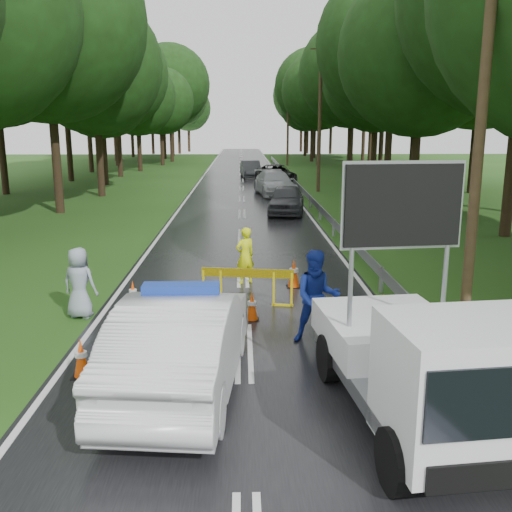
{
  "coord_description": "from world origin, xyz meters",
  "views": [
    {
      "loc": [
        -0.04,
        -10.61,
        4.39
      ],
      "look_at": [
        0.31,
        2.83,
        1.3
      ],
      "focal_mm": 40.0,
      "sensor_mm": 36.0,
      "label": 1
    }
  ],
  "objects_px": {
    "work_truck": "(427,364)",
    "queue_car_fourth": "(251,169)",
    "officer": "(245,256)",
    "police_sedan": "(183,341)",
    "queue_car_first": "(286,199)",
    "queue_car_third": "(276,175)",
    "barrier": "(247,278)",
    "civilian": "(317,297)",
    "queue_car_second": "(275,183)"
  },
  "relations": [
    {
      "from": "work_truck",
      "to": "queue_car_fourth",
      "type": "distance_m",
      "value": 41.69
    },
    {
      "from": "officer",
      "to": "queue_car_fourth",
      "type": "bearing_deg",
      "value": -122.68
    },
    {
      "from": "police_sedan",
      "to": "queue_car_first",
      "type": "distance_m",
      "value": 19.95
    },
    {
      "from": "queue_car_third",
      "to": "queue_car_fourth",
      "type": "xyz_separation_m",
      "value": [
        -1.8,
        6.0,
        -0.03
      ]
    },
    {
      "from": "barrier",
      "to": "civilian",
      "type": "height_order",
      "value": "civilian"
    },
    {
      "from": "work_truck",
      "to": "queue_car_fourth",
      "type": "xyz_separation_m",
      "value": [
        -1.81,
        41.65,
        -0.31
      ]
    },
    {
      "from": "officer",
      "to": "queue_car_third",
      "type": "bearing_deg",
      "value": -126.67
    },
    {
      "from": "work_truck",
      "to": "barrier",
      "type": "height_order",
      "value": "work_truck"
    },
    {
      "from": "civilian",
      "to": "queue_car_fourth",
      "type": "distance_m",
      "value": 38.11
    },
    {
      "from": "work_truck",
      "to": "queue_car_second",
      "type": "height_order",
      "value": "work_truck"
    },
    {
      "from": "barrier",
      "to": "queue_car_third",
      "type": "bearing_deg",
      "value": 93.65
    },
    {
      "from": "queue_car_third",
      "to": "queue_car_fourth",
      "type": "relative_size",
      "value": 1.23
    },
    {
      "from": "barrier",
      "to": "queue_car_second",
      "type": "height_order",
      "value": "queue_car_second"
    },
    {
      "from": "work_truck",
      "to": "officer",
      "type": "height_order",
      "value": "work_truck"
    },
    {
      "from": "civilian",
      "to": "queue_car_fourth",
      "type": "bearing_deg",
      "value": 93.26
    },
    {
      "from": "queue_car_first",
      "to": "queue_car_third",
      "type": "bearing_deg",
      "value": 96.04
    },
    {
      "from": "police_sedan",
      "to": "officer",
      "type": "distance_m",
      "value": 6.67
    },
    {
      "from": "queue_car_third",
      "to": "queue_car_fourth",
      "type": "distance_m",
      "value": 6.26
    },
    {
      "from": "officer",
      "to": "queue_car_second",
      "type": "xyz_separation_m",
      "value": [
        2.07,
        20.98,
        -0.04
      ]
    },
    {
      "from": "police_sedan",
      "to": "queue_car_third",
      "type": "distance_m",
      "value": 34.37
    },
    {
      "from": "police_sedan",
      "to": "queue_car_second",
      "type": "relative_size",
      "value": 0.99
    },
    {
      "from": "queue_car_first",
      "to": "queue_car_fourth",
      "type": "bearing_deg",
      "value": 101.46
    },
    {
      "from": "officer",
      "to": "queue_car_second",
      "type": "distance_m",
      "value": 21.08
    },
    {
      "from": "civilian",
      "to": "queue_car_fourth",
      "type": "relative_size",
      "value": 0.44
    },
    {
      "from": "work_truck",
      "to": "queue_car_third",
      "type": "distance_m",
      "value": 35.65
    },
    {
      "from": "queue_car_first",
      "to": "queue_car_fourth",
      "type": "distance_m",
      "value": 20.56
    },
    {
      "from": "barrier",
      "to": "queue_car_third",
      "type": "relative_size",
      "value": 0.42
    },
    {
      "from": "queue_car_second",
      "to": "officer",
      "type": "bearing_deg",
      "value": -103.53
    },
    {
      "from": "civilian",
      "to": "queue_car_first",
      "type": "xyz_separation_m",
      "value": [
        0.76,
        17.59,
        -0.24
      ]
    },
    {
      "from": "officer",
      "to": "queue_car_first",
      "type": "relative_size",
      "value": 0.38
    },
    {
      "from": "officer",
      "to": "civilian",
      "type": "bearing_deg",
      "value": 76.3
    },
    {
      "from": "police_sedan",
      "to": "officer",
      "type": "height_order",
      "value": "police_sedan"
    },
    {
      "from": "police_sedan",
      "to": "queue_car_fourth",
      "type": "height_order",
      "value": "police_sedan"
    },
    {
      "from": "work_truck",
      "to": "queue_car_second",
      "type": "distance_m",
      "value": 29.03
    },
    {
      "from": "civilian",
      "to": "queue_car_third",
      "type": "distance_m",
      "value": 32.12
    },
    {
      "from": "queue_car_second",
      "to": "queue_car_fourth",
      "type": "bearing_deg",
      "value": 88.12
    },
    {
      "from": "barrier",
      "to": "civilian",
      "type": "relative_size",
      "value": 1.17
    },
    {
      "from": "officer",
      "to": "queue_car_fourth",
      "type": "height_order",
      "value": "officer"
    },
    {
      "from": "queue_car_fourth",
      "to": "civilian",
      "type": "bearing_deg",
      "value": -93.62
    },
    {
      "from": "police_sedan",
      "to": "civilian",
      "type": "height_order",
      "value": "civilian"
    },
    {
      "from": "work_truck",
      "to": "queue_car_fourth",
      "type": "height_order",
      "value": "work_truck"
    },
    {
      "from": "work_truck",
      "to": "queue_car_third",
      "type": "height_order",
      "value": "work_truck"
    },
    {
      "from": "police_sedan",
      "to": "queue_car_third",
      "type": "relative_size",
      "value": 0.97
    },
    {
      "from": "civilian",
      "to": "queue_car_fourth",
      "type": "xyz_separation_m",
      "value": [
        -0.7,
        38.1,
        -0.25
      ]
    },
    {
      "from": "barrier",
      "to": "queue_car_second",
      "type": "bearing_deg",
      "value": 93.43
    },
    {
      "from": "police_sedan",
      "to": "queue_car_third",
      "type": "height_order",
      "value": "police_sedan"
    },
    {
      "from": "officer",
      "to": "civilian",
      "type": "height_order",
      "value": "civilian"
    },
    {
      "from": "civilian",
      "to": "queue_car_second",
      "type": "distance_m",
      "value": 25.49
    },
    {
      "from": "barrier",
      "to": "queue_car_first",
      "type": "bearing_deg",
      "value": 90.35
    },
    {
      "from": "barrier",
      "to": "officer",
      "type": "distance_m",
      "value": 2.03
    }
  ]
}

